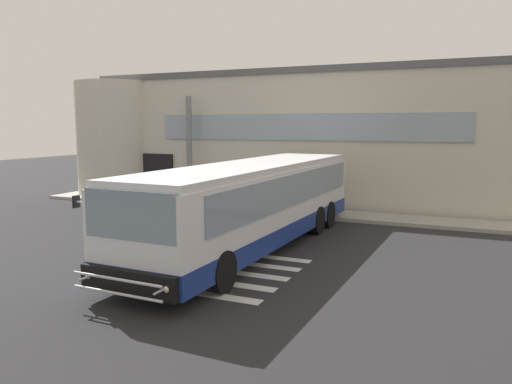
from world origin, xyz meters
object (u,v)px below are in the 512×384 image
at_px(passenger_by_doorway, 208,185).
at_px(bus_main_foreground, 254,206).
at_px(passenger_near_column, 195,185).
at_px(entry_support_column, 189,149).
at_px(safety_bollard_yellow, 287,208).

bearing_deg(passenger_by_doorway, bus_main_foreground, -50.02).
height_order(passenger_near_column, passenger_by_doorway, same).
bearing_deg(passenger_near_column, bus_main_foreground, -46.46).
distance_m(bus_main_foreground, passenger_by_doorway, 7.66).
distance_m(passenger_near_column, passenger_by_doorway, 0.87).
relative_size(entry_support_column, passenger_by_doorway, 3.06).
bearing_deg(safety_bollard_yellow, entry_support_column, 162.77).
bearing_deg(passenger_near_column, passenger_by_doorway, -12.98).
distance_m(passenger_by_doorway, safety_bollard_yellow, 4.28).
bearing_deg(entry_support_column, safety_bollard_yellow, -17.23).
bearing_deg(bus_main_foreground, passenger_by_doorway, 129.98).
bearing_deg(safety_bollard_yellow, passenger_near_column, 169.38).
relative_size(entry_support_column, passenger_near_column, 3.06).
distance_m(bus_main_foreground, passenger_near_column, 8.37).
distance_m(entry_support_column, bus_main_foreground, 9.64).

